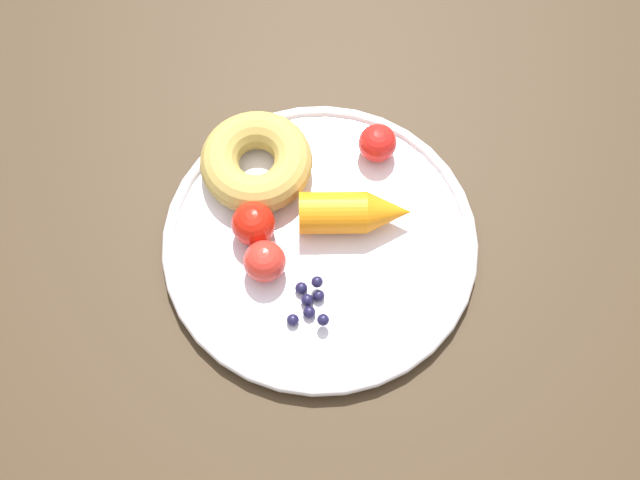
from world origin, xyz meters
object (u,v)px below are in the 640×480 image
(tomato_near, at_px, (377,143))
(tomato_mid, at_px, (265,261))
(carrot_orange, at_px, (355,213))
(dining_table, at_px, (310,269))
(blueberry_pile, at_px, (309,303))
(donut, at_px, (256,162))
(plate, at_px, (320,241))
(tomato_far, at_px, (253,224))

(tomato_near, distance_m, tomato_mid, 0.17)
(tomato_mid, bearing_deg, carrot_orange, -68.00)
(dining_table, bearing_deg, blueberry_pile, 172.56)
(donut, xyz_separation_m, tomato_near, (0.00, -0.13, 0.00))
(blueberry_pile, bearing_deg, carrot_orange, -35.36)
(plate, distance_m, tomato_mid, 0.07)
(tomato_far, bearing_deg, blueberry_pile, -152.79)
(donut, height_order, tomato_far, tomato_far)
(donut, bearing_deg, tomato_far, 171.03)
(donut, xyz_separation_m, tomato_far, (-0.07, 0.01, 0.00))
(plate, bearing_deg, tomato_mid, 112.21)
(dining_table, height_order, plate, plate)
(tomato_near, xyz_separation_m, tomato_mid, (-0.11, 0.13, 0.00))
(blueberry_pile, relative_size, tomato_mid, 1.20)
(dining_table, height_order, blueberry_pile, blueberry_pile)
(carrot_orange, xyz_separation_m, donut, (0.07, 0.09, -0.00))
(carrot_orange, relative_size, tomato_far, 2.64)
(carrot_orange, height_order, tomato_near, carrot_orange)
(tomato_near, height_order, tomato_mid, tomato_mid)
(tomato_mid, distance_m, tomato_far, 0.04)
(dining_table, relative_size, plate, 3.45)
(tomato_near, xyz_separation_m, tomato_far, (-0.07, 0.14, 0.00))
(carrot_orange, bearing_deg, tomato_far, 88.77)
(plate, distance_m, donut, 0.10)
(donut, distance_m, tomato_far, 0.07)
(blueberry_pile, bearing_deg, tomato_mid, 40.52)
(tomato_near, bearing_deg, dining_table, 133.74)
(carrot_orange, xyz_separation_m, tomato_mid, (-0.04, 0.09, -0.00))
(dining_table, distance_m, tomato_near, 0.17)
(donut, bearing_deg, plate, -149.05)
(donut, relative_size, tomato_near, 2.90)
(dining_table, height_order, tomato_far, tomato_far)
(dining_table, xyz_separation_m, blueberry_pile, (-0.08, 0.01, 0.11))
(plate, distance_m, carrot_orange, 0.05)
(dining_table, relative_size, tomato_mid, 26.30)
(plate, bearing_deg, tomato_near, -39.04)
(dining_table, relative_size, blueberry_pile, 21.85)
(carrot_orange, bearing_deg, dining_table, 95.28)
(dining_table, bearing_deg, tomato_near, -46.26)
(donut, xyz_separation_m, blueberry_pile, (-0.15, -0.03, -0.01))
(carrot_orange, height_order, tomato_mid, same)
(plate, relative_size, tomato_far, 7.23)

